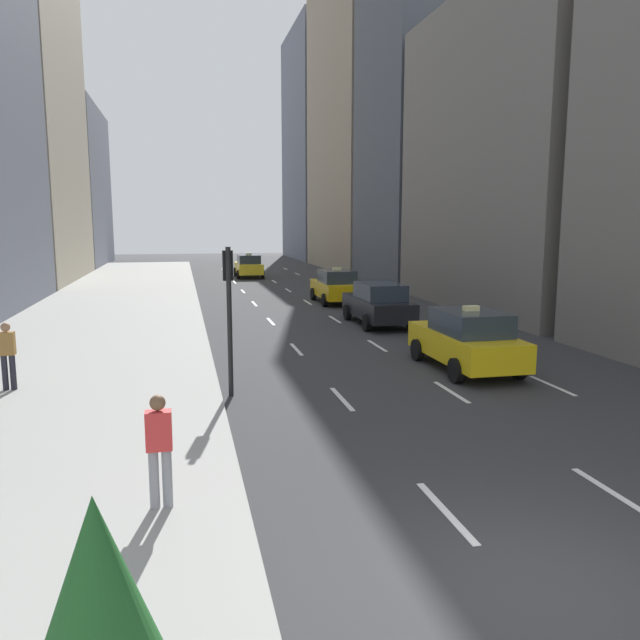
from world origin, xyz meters
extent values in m
plane|color=#333335|center=(0.00, 0.00, 0.00)|extent=(160.00, 160.00, 0.00)
cube|color=#9E9E99|center=(-7.00, 27.00, 0.07)|extent=(8.00, 66.00, 0.15)
cube|color=white|center=(-0.20, 2.00, 0.01)|extent=(0.12, 2.00, 0.01)
cube|color=white|center=(-0.20, 8.00, 0.01)|extent=(0.12, 2.00, 0.01)
cube|color=white|center=(-0.20, 14.00, 0.01)|extent=(0.12, 2.00, 0.01)
cube|color=white|center=(-0.20, 20.00, 0.01)|extent=(0.12, 2.00, 0.01)
cube|color=white|center=(-0.20, 26.00, 0.01)|extent=(0.12, 2.00, 0.01)
cube|color=white|center=(-0.20, 32.00, 0.01)|extent=(0.12, 2.00, 0.01)
cube|color=white|center=(-0.20, 38.00, 0.01)|extent=(0.12, 2.00, 0.01)
cube|color=white|center=(-0.20, 44.00, 0.01)|extent=(0.12, 2.00, 0.01)
cube|color=white|center=(-0.20, 50.00, 0.01)|extent=(0.12, 2.00, 0.01)
cube|color=white|center=(2.60, 2.00, 0.01)|extent=(0.12, 2.00, 0.01)
cube|color=white|center=(2.60, 8.00, 0.01)|extent=(0.12, 2.00, 0.01)
cube|color=white|center=(2.60, 14.00, 0.01)|extent=(0.12, 2.00, 0.01)
cube|color=white|center=(2.60, 20.00, 0.01)|extent=(0.12, 2.00, 0.01)
cube|color=white|center=(2.60, 26.00, 0.01)|extent=(0.12, 2.00, 0.01)
cube|color=white|center=(2.60, 32.00, 0.01)|extent=(0.12, 2.00, 0.01)
cube|color=white|center=(2.60, 38.00, 0.01)|extent=(0.12, 2.00, 0.01)
cube|color=white|center=(2.60, 44.00, 0.01)|extent=(0.12, 2.00, 0.01)
cube|color=white|center=(2.60, 50.00, 0.01)|extent=(0.12, 2.00, 0.01)
cube|color=white|center=(5.40, 8.00, 0.01)|extent=(0.12, 2.00, 0.01)
cube|color=white|center=(5.40, 14.00, 0.01)|extent=(0.12, 2.00, 0.01)
cube|color=white|center=(5.40, 20.00, 0.01)|extent=(0.12, 2.00, 0.01)
cube|color=white|center=(5.40, 26.00, 0.01)|extent=(0.12, 2.00, 0.01)
cube|color=white|center=(5.40, 32.00, 0.01)|extent=(0.12, 2.00, 0.01)
cube|color=white|center=(5.40, 38.00, 0.01)|extent=(0.12, 2.00, 0.01)
cube|color=white|center=(5.40, 44.00, 0.01)|extent=(0.12, 2.00, 0.01)
cube|color=white|center=(5.40, 50.00, 0.01)|extent=(0.12, 2.00, 0.01)
cube|color=#A89E89|center=(-14.00, 41.60, 17.03)|extent=(6.00, 16.72, 34.07)
cube|color=slate|center=(-14.00, 58.59, 7.44)|extent=(6.00, 16.36, 14.89)
cube|color=slate|center=(12.00, 21.95, 7.34)|extent=(6.00, 15.07, 14.67)
cube|color=#4C515B|center=(12.00, 35.12, 10.90)|extent=(6.00, 10.29, 21.79)
cube|color=gray|center=(12.00, 49.25, 17.11)|extent=(6.00, 16.84, 34.22)
cube|color=slate|center=(12.00, 66.12, 12.78)|extent=(6.00, 15.20, 25.55)
cube|color=yellow|center=(4.00, 10.19, 0.71)|extent=(1.80, 4.40, 0.76)
cube|color=#28333D|center=(4.00, 9.92, 1.41)|extent=(1.58, 2.29, 0.64)
cube|color=#F2E599|center=(4.00, 9.92, 1.80)|extent=(0.44, 0.20, 0.14)
cylinder|color=black|center=(3.10, 11.55, 0.33)|extent=(0.22, 0.66, 0.66)
cylinder|color=black|center=(4.90, 11.55, 0.33)|extent=(0.22, 0.66, 0.66)
cylinder|color=black|center=(3.10, 8.82, 0.33)|extent=(0.22, 0.66, 0.66)
cylinder|color=black|center=(4.90, 8.82, 0.33)|extent=(0.22, 0.66, 0.66)
cube|color=yellow|center=(4.00, 25.49, 0.71)|extent=(1.80, 4.40, 0.76)
cube|color=#28333D|center=(4.00, 25.23, 1.41)|extent=(1.58, 2.29, 0.64)
cube|color=#F2E599|center=(4.00, 25.23, 1.80)|extent=(0.44, 0.20, 0.14)
cylinder|color=black|center=(3.10, 26.86, 0.33)|extent=(0.22, 0.66, 0.66)
cylinder|color=black|center=(4.90, 26.86, 0.33)|extent=(0.22, 0.66, 0.66)
cylinder|color=black|center=(3.10, 24.13, 0.33)|extent=(0.22, 0.66, 0.66)
cylinder|color=black|center=(4.90, 24.13, 0.33)|extent=(0.22, 0.66, 0.66)
cube|color=yellow|center=(1.20, 41.80, 0.71)|extent=(1.80, 4.40, 0.76)
cube|color=#28333D|center=(1.20, 41.53, 1.41)|extent=(1.58, 2.29, 0.64)
cube|color=#F2E599|center=(1.20, 41.53, 1.80)|extent=(0.44, 0.20, 0.14)
cylinder|color=black|center=(0.30, 43.16, 0.33)|extent=(0.22, 0.66, 0.66)
cylinder|color=black|center=(2.10, 43.16, 0.33)|extent=(0.22, 0.66, 0.66)
cylinder|color=black|center=(0.30, 40.43, 0.33)|extent=(0.22, 0.66, 0.66)
cylinder|color=black|center=(2.10, 40.43, 0.33)|extent=(0.22, 0.66, 0.66)
cube|color=black|center=(4.00, 18.32, 0.71)|extent=(1.80, 4.69, 0.76)
cube|color=#28333D|center=(4.00, 18.04, 1.41)|extent=(1.58, 2.44, 0.64)
cylinder|color=black|center=(3.10, 19.77, 0.33)|extent=(0.22, 0.66, 0.66)
cylinder|color=black|center=(4.90, 19.77, 0.33)|extent=(0.22, 0.66, 0.66)
cylinder|color=black|center=(3.10, 16.87, 0.33)|extent=(0.22, 0.66, 0.66)
cylinder|color=black|center=(4.90, 16.87, 0.33)|extent=(0.22, 0.66, 0.66)
cone|color=#236028|center=(-4.56, -1.15, 1.40)|extent=(1.00, 1.00, 1.40)
cylinder|color=gray|center=(-4.31, 2.73, 0.58)|extent=(0.14, 0.14, 0.86)
cylinder|color=gray|center=(-4.13, 2.73, 0.58)|extent=(0.14, 0.14, 0.86)
cube|color=red|center=(-4.22, 2.73, 1.29)|extent=(0.36, 0.22, 0.56)
sphere|color=brown|center=(-4.22, 2.73, 1.69)|extent=(0.22, 0.22, 0.22)
cylinder|color=#23232D|center=(-8.07, 10.03, 0.58)|extent=(0.14, 0.14, 0.86)
cylinder|color=#23232D|center=(-7.89, 10.03, 0.58)|extent=(0.14, 0.14, 0.86)
cube|color=olive|center=(-7.98, 10.03, 1.29)|extent=(0.36, 0.22, 0.56)
sphere|color=#9E7051|center=(-7.98, 10.03, 1.69)|extent=(0.22, 0.22, 0.22)
cylinder|color=black|center=(-2.75, 8.87, 1.80)|extent=(0.12, 0.12, 3.60)
cube|color=black|center=(-2.75, 9.05, 3.15)|extent=(0.24, 0.20, 0.72)
sphere|color=red|center=(-2.75, 9.16, 3.38)|extent=(0.14, 0.14, 0.14)
sphere|color=#4C3F14|center=(-2.75, 9.16, 3.15)|extent=(0.14, 0.14, 0.14)
sphere|color=#198C2D|center=(-2.75, 9.16, 2.92)|extent=(0.14, 0.14, 0.14)
camera|label=1|loc=(-3.83, -5.91, 4.16)|focal=35.00mm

